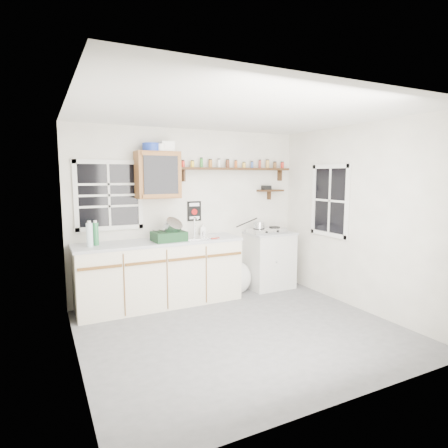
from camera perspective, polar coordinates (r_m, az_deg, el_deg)
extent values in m
cube|color=#555557|center=(4.60, 2.75, -16.01)|extent=(3.60, 3.20, 0.02)
cube|color=silver|center=(4.28, 2.97, 16.71)|extent=(3.60, 3.20, 0.02)
cube|color=#AFAA9D|center=(3.73, -22.17, -1.89)|extent=(0.02, 3.20, 2.50)
cube|color=#AFAA9D|center=(5.38, 19.91, 0.90)|extent=(0.02, 3.20, 2.50)
cube|color=#AFAA9D|center=(5.71, -5.10, 1.67)|extent=(3.60, 0.02, 2.50)
cube|color=#AFAA9D|center=(2.98, 18.24, -3.93)|extent=(3.60, 0.02, 2.50)
cube|color=beige|center=(5.38, -9.64, -7.55)|extent=(2.27, 0.60, 0.88)
cube|color=gray|center=(5.28, -9.75, -2.72)|extent=(2.31, 0.62, 0.04)
cube|color=brown|center=(4.84, -18.35, -6.33)|extent=(0.53, 0.02, 0.03)
cube|color=brown|center=(4.95, -11.80, -5.81)|extent=(0.53, 0.02, 0.03)
cube|color=brown|center=(5.11, -5.62, -5.25)|extent=(0.53, 0.02, 0.03)
cube|color=brown|center=(5.34, 0.10, -4.68)|extent=(0.53, 0.02, 0.03)
cube|color=beige|center=(6.16, 6.91, -5.57)|extent=(0.70, 0.55, 0.88)
cube|color=gray|center=(6.08, 6.98, -1.38)|extent=(0.73, 0.57, 0.03)
cube|color=silver|center=(5.45, -4.36, -2.05)|extent=(0.52, 0.44, 0.03)
cylinder|color=silver|center=(5.59, -4.52, -0.41)|extent=(0.02, 0.02, 0.28)
cylinder|color=silver|center=(5.52, -4.30, 0.86)|extent=(0.02, 0.14, 0.02)
cube|color=brown|center=(5.35, -10.07, 7.37)|extent=(0.60, 0.30, 0.65)
cube|color=black|center=(5.19, -9.56, 7.38)|extent=(0.48, 0.02, 0.52)
cylinder|color=#173196|center=(5.34, -11.05, 11.43)|extent=(0.24, 0.24, 0.11)
cube|color=silver|center=(5.41, -8.68, 11.59)|extent=(0.18, 0.15, 0.14)
cylinder|color=silver|center=(5.33, -9.57, 11.42)|extent=(0.12, 0.12, 0.10)
cube|color=black|center=(5.90, 1.83, 8.39)|extent=(1.91, 0.18, 0.04)
cube|color=black|center=(5.58, -6.19, 7.39)|extent=(0.03, 0.10, 0.18)
cube|color=black|center=(6.38, 8.48, 7.34)|extent=(0.03, 0.10, 0.18)
cylinder|color=red|center=(5.54, -6.27, 9.07)|extent=(0.05, 0.05, 0.09)
cylinder|color=black|center=(5.54, -6.28, 9.61)|extent=(0.05, 0.05, 0.02)
cylinder|color=gold|center=(5.59, -4.85, 9.06)|extent=(0.06, 0.06, 0.09)
cylinder|color=black|center=(5.59, -4.85, 9.59)|extent=(0.05, 0.05, 0.02)
cylinder|color=#267226|center=(5.64, -3.46, 9.27)|extent=(0.04, 0.04, 0.13)
cylinder|color=black|center=(5.65, -3.46, 10.01)|extent=(0.04, 0.04, 0.02)
cylinder|color=#99591E|center=(5.70, -2.09, 9.17)|extent=(0.05, 0.05, 0.11)
cylinder|color=black|center=(5.71, -2.09, 9.81)|extent=(0.05, 0.05, 0.02)
cylinder|color=silver|center=(5.77, -0.75, 9.20)|extent=(0.05, 0.05, 0.12)
cylinder|color=black|center=(5.77, -0.76, 9.87)|extent=(0.04, 0.04, 0.02)
cylinder|color=#4C2614|center=(5.83, 0.55, 9.15)|extent=(0.06, 0.06, 0.12)
cylinder|color=black|center=(5.83, 0.55, 9.80)|extent=(0.05, 0.05, 0.02)
cylinder|color=#B24C19|center=(5.90, 1.83, 9.08)|extent=(0.05, 0.05, 0.11)
cylinder|color=black|center=(5.90, 1.83, 9.67)|extent=(0.04, 0.04, 0.02)
cylinder|color=gold|center=(5.97, 3.08, 8.92)|extent=(0.05, 0.05, 0.08)
cylinder|color=black|center=(5.97, 3.08, 9.37)|extent=(0.05, 0.05, 0.02)
cylinder|color=#334C8C|center=(6.04, 4.29, 8.96)|extent=(0.04, 0.04, 0.09)
cylinder|color=black|center=(6.04, 4.30, 9.47)|extent=(0.04, 0.04, 0.02)
cylinder|color=maroon|center=(6.12, 5.48, 9.04)|extent=(0.04, 0.04, 0.12)
cylinder|color=black|center=(6.12, 5.49, 9.66)|extent=(0.04, 0.04, 0.02)
cylinder|color=#BF8C3F|center=(6.20, 6.64, 9.03)|extent=(0.06, 0.06, 0.12)
cylinder|color=black|center=(6.20, 6.65, 9.67)|extent=(0.05, 0.05, 0.02)
cylinder|color=brown|center=(6.28, 7.77, 8.85)|extent=(0.05, 0.05, 0.09)
cylinder|color=black|center=(6.28, 7.78, 9.33)|extent=(0.05, 0.05, 0.02)
cylinder|color=red|center=(6.36, 8.87, 8.82)|extent=(0.06, 0.06, 0.09)
cylinder|color=black|center=(6.36, 8.88, 9.31)|extent=(0.05, 0.05, 0.02)
cube|color=black|center=(6.25, 7.09, 5.07)|extent=(0.45, 0.15, 0.03)
cube|color=black|center=(6.28, 6.87, 4.36)|extent=(0.03, 0.08, 0.14)
cube|color=black|center=(6.20, 6.47, 5.53)|extent=(0.14, 0.10, 0.07)
cube|color=black|center=(5.70, -4.56, 1.97)|extent=(0.22, 0.01, 0.30)
cube|color=white|center=(5.69, -4.54, 2.97)|extent=(0.16, 0.00, 0.05)
cylinder|color=#A50C0C|center=(5.70, -4.52, 1.86)|extent=(0.09, 0.01, 0.09)
cube|color=white|center=(5.71, -4.52, 0.97)|extent=(0.16, 0.00, 0.04)
cube|color=black|center=(5.34, -17.14, 4.21)|extent=(0.85, 0.02, 0.90)
cube|color=silver|center=(5.34, -17.14, 4.21)|extent=(0.93, 0.03, 0.98)
cube|color=black|center=(5.74, 15.84, 3.45)|extent=(0.02, 0.70, 1.00)
cube|color=silver|center=(5.74, 15.84, 3.45)|extent=(0.03, 0.78, 1.08)
cylinder|color=silver|center=(5.01, -19.79, -1.59)|extent=(0.08, 0.08, 0.30)
cylinder|color=silver|center=(4.99, -19.88, 0.30)|extent=(0.04, 0.04, 0.03)
cylinder|color=#25713E|center=(5.11, -18.97, -1.45)|extent=(0.08, 0.08, 0.29)
cylinder|color=silver|center=(5.09, -19.05, 0.36)|extent=(0.04, 0.04, 0.03)
cube|color=#103218|center=(5.21, -8.39, -1.85)|extent=(0.46, 0.35, 0.13)
cylinder|color=silver|center=(5.21, -7.85, -0.39)|extent=(0.33, 0.35, 0.26)
imported|color=silver|center=(5.72, -3.22, -0.75)|extent=(0.10, 0.10, 0.18)
cube|color=maroon|center=(5.38, -1.61, -2.11)|extent=(0.15, 0.13, 0.02)
cube|color=silver|center=(6.01, 6.53, -0.97)|extent=(0.59, 0.32, 0.07)
cylinder|color=black|center=(5.93, 5.34, -0.66)|extent=(0.18, 0.18, 0.01)
cylinder|color=black|center=(6.09, 7.70, -0.48)|extent=(0.18, 0.18, 0.01)
cylinder|color=silver|center=(5.92, 5.35, -0.19)|extent=(0.17, 0.17, 0.11)
cylinder|color=black|center=(5.90, 3.48, 0.22)|extent=(0.26, 0.24, 0.17)
ellipsoid|color=silver|center=(5.95, 1.79, -8.19)|extent=(0.46, 0.42, 0.48)
cone|color=silver|center=(5.90, 1.97, -6.11)|extent=(0.13, 0.13, 0.13)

